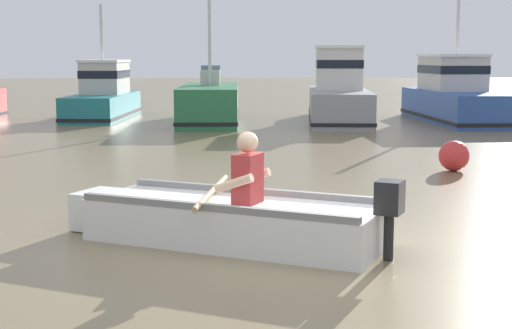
% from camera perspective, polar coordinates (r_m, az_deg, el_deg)
% --- Properties ---
extents(ground_plane, '(120.00, 120.00, 0.00)m').
position_cam_1_polar(ground_plane, '(7.74, 3.72, -6.56)').
color(ground_plane, '#7A6B4C').
extents(rowboat_with_person, '(3.48, 2.50, 1.19)m').
position_cam_1_polar(rowboat_with_person, '(8.07, -2.05, -4.10)').
color(rowboat_with_person, white).
rests_on(rowboat_with_person, ground).
extents(moored_boat_teal, '(2.00, 5.07, 3.55)m').
position_cam_1_polar(moored_boat_teal, '(24.65, -11.34, 5.00)').
color(moored_boat_teal, '#1E727A').
rests_on(moored_boat_teal, ground).
extents(moored_boat_green, '(1.92, 5.77, 4.67)m').
position_cam_1_polar(moored_boat_green, '(22.61, -3.46, 4.50)').
color(moored_boat_green, '#287042').
rests_on(moored_boat_green, ground).
extents(moored_boat_grey, '(2.46, 6.20, 2.25)m').
position_cam_1_polar(moored_boat_grey, '(23.08, 6.19, 5.29)').
color(moored_boat_grey, gray).
rests_on(moored_boat_grey, ground).
extents(moored_boat_blue, '(1.91, 5.84, 3.66)m').
position_cam_1_polar(moored_boat_blue, '(23.65, 14.66, 4.94)').
color(moored_boat_blue, '#2D519E').
rests_on(moored_boat_blue, ground).
extents(mooring_buoy, '(0.52, 0.52, 0.52)m').
position_cam_1_polar(mooring_buoy, '(13.48, 14.59, 0.63)').
color(mooring_buoy, red).
rests_on(mooring_buoy, ground).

